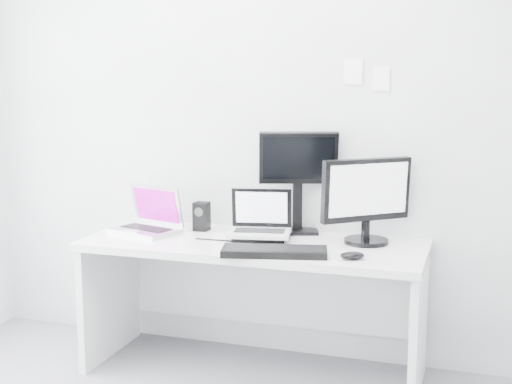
{
  "coord_description": "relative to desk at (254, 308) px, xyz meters",
  "views": [
    {
      "loc": [
        1.13,
        -2.23,
        1.6
      ],
      "look_at": [
        0.02,
        1.23,
        1.0
      ],
      "focal_mm": 49.81,
      "sensor_mm": 36.0,
      "label": 1
    }
  ],
  "objects": [
    {
      "name": "desk",
      "position": [
        0.0,
        0.0,
        0.0
      ],
      "size": [
        1.8,
        0.7,
        0.73
      ],
      "primitive_type": "cube",
      "color": "silver",
      "rests_on": "ground"
    },
    {
      "name": "keyboard",
      "position": [
        0.19,
        -0.24,
        0.38
      ],
      "size": [
        0.54,
        0.3,
        0.03
      ],
      "primitive_type": "cube",
      "rotation": [
        0.0,
        0.0,
        0.23
      ],
      "color": "black",
      "rests_on": "desk"
    },
    {
      "name": "samsung_monitor",
      "position": [
        0.57,
        0.14,
        0.6
      ],
      "size": [
        0.53,
        0.5,
        0.46
      ],
      "primitive_type": "cube",
      "rotation": [
        0.0,
        0.0,
        0.7
      ],
      "color": "black",
      "rests_on": "desk"
    },
    {
      "name": "dell_laptop",
      "position": [
        0.02,
        0.05,
        0.5
      ],
      "size": [
        0.37,
        0.31,
        0.27
      ],
      "primitive_type": "cube",
      "rotation": [
        0.0,
        0.0,
        0.19
      ],
      "color": "silver",
      "rests_on": "desk"
    },
    {
      "name": "wall_note_0",
      "position": [
        0.45,
        0.34,
        1.26
      ],
      "size": [
        0.1,
        0.0,
        0.14
      ],
      "primitive_type": "cube",
      "color": "white",
      "rests_on": "back_wall"
    },
    {
      "name": "mouse",
      "position": [
        0.56,
        -0.21,
        0.38
      ],
      "size": [
        0.14,
        0.11,
        0.04
      ],
      "primitive_type": "ellipsoid",
      "rotation": [
        0.0,
        0.0,
        0.38
      ],
      "color": "black",
      "rests_on": "desk"
    },
    {
      "name": "wall_note_1",
      "position": [
        0.6,
        0.34,
        1.22
      ],
      "size": [
        0.09,
        0.0,
        0.13
      ],
      "primitive_type": "cube",
      "color": "white",
      "rests_on": "back_wall"
    },
    {
      "name": "rear_monitor",
      "position": [
        0.17,
        0.28,
        0.66
      ],
      "size": [
        0.46,
        0.28,
        0.59
      ],
      "primitive_type": "cube",
      "rotation": [
        0.0,
        0.0,
        0.32
      ],
      "color": "black",
      "rests_on": "desk"
    },
    {
      "name": "speaker",
      "position": [
        -0.37,
        0.17,
        0.45
      ],
      "size": [
        0.08,
        0.08,
        0.16
      ],
      "primitive_type": "cube",
      "rotation": [
        0.0,
        0.0,
        -0.03
      ],
      "color": "black",
      "rests_on": "desk"
    },
    {
      "name": "back_wall",
      "position": [
        0.0,
        0.35,
        0.99
      ],
      "size": [
        3.6,
        0.0,
        3.6
      ],
      "primitive_type": "plane",
      "rotation": [
        1.57,
        0.0,
        0.0
      ],
      "color": "silver",
      "rests_on": "ground"
    },
    {
      "name": "macbook",
      "position": [
        -0.65,
        0.02,
        0.5
      ],
      "size": [
        0.43,
        0.37,
        0.27
      ],
      "primitive_type": "cube",
      "rotation": [
        0.0,
        0.0,
        -0.31
      ],
      "color": "silver",
      "rests_on": "desk"
    }
  ]
}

